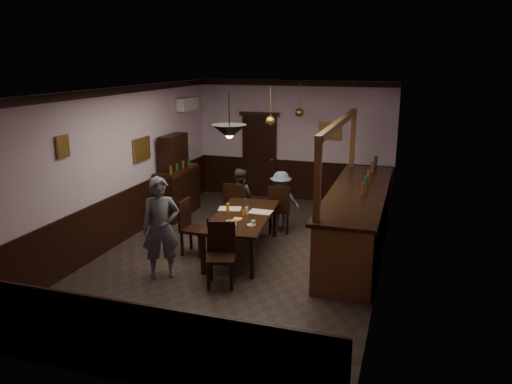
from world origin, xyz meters
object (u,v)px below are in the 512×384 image
at_px(chair_far_right, 279,207).
at_px(person_seated_right, 281,200).
at_px(sideboard, 176,184).
at_px(chair_near, 221,251).
at_px(chair_side, 191,225).
at_px(dining_table, 242,218).
at_px(coffee_cup, 253,222).
at_px(pendant_brass_mid, 270,121).
at_px(chair_far_left, 236,204).
at_px(pendant_iron, 229,132).
at_px(person_standing, 161,228).
at_px(bar_counter, 357,219).
at_px(pendant_brass_far, 299,113).
at_px(person_seated_left, 239,197).
at_px(soda_can, 244,213).

relative_size(chair_far_right, person_seated_right, 0.82).
bearing_deg(sideboard, chair_near, -53.07).
bearing_deg(chair_side, person_seated_right, -31.32).
bearing_deg(dining_table, coffee_cup, -52.98).
distance_m(chair_side, sideboard, 2.43).
height_order(chair_far_right, pendant_brass_mid, pendant_brass_mid).
xyz_separation_m(chair_far_left, pendant_iron, (0.65, -2.01, 1.83)).
relative_size(person_standing, person_seated_right, 1.36).
xyz_separation_m(bar_counter, pendant_brass_far, (-1.69, 2.38, 1.68)).
bearing_deg(person_standing, sideboard, 82.17).
height_order(chair_far_left, person_seated_right, person_seated_right).
relative_size(bar_counter, pendant_iron, 6.09).
height_order(coffee_cup, bar_counter, bar_counter).
xyz_separation_m(person_seated_left, coffee_cup, (0.96, -1.99, 0.17)).
height_order(chair_side, pendant_iron, pendant_iron).
xyz_separation_m(bar_counter, pendant_iron, (-1.92, -1.61, 1.77)).
distance_m(chair_far_left, bar_counter, 2.60).
height_order(person_standing, pendant_brass_mid, pendant_brass_mid).
relative_size(coffee_cup, soda_can, 0.67).
height_order(chair_side, soda_can, chair_side).
distance_m(chair_near, soda_can, 1.29).
distance_m(chair_side, bar_counter, 3.10).
relative_size(person_seated_right, pendant_brass_mid, 1.54).
bearing_deg(chair_far_right, pendant_brass_far, -102.51).
bearing_deg(person_seated_left, dining_table, 120.36).
xyz_separation_m(dining_table, coffee_cup, (0.37, -0.49, 0.11)).
bearing_deg(person_standing, coffee_cup, 3.18).
distance_m(person_standing, sideboard, 3.37).
height_order(chair_far_left, bar_counter, bar_counter).
bearing_deg(person_seated_left, chair_far_right, 176.94).
height_order(chair_near, pendant_brass_mid, pendant_brass_mid).
relative_size(soda_can, pendant_brass_far, 0.15).
bearing_deg(chair_far_right, sideboard, -24.27).
distance_m(chair_far_right, person_standing, 2.95).
bearing_deg(coffee_cup, chair_far_right, 85.45).
distance_m(person_seated_left, soda_can, 1.69).
relative_size(coffee_cup, pendant_brass_far, 0.10).
height_order(person_seated_right, coffee_cup, person_seated_right).
distance_m(person_seated_left, person_seated_right, 0.90).
xyz_separation_m(chair_far_right, soda_can, (-0.29, -1.36, 0.25)).
relative_size(person_standing, person_seated_left, 1.34).
height_order(dining_table, pendant_brass_far, pendant_brass_far).
xyz_separation_m(person_seated_right, pendant_brass_mid, (-0.21, -0.11, 1.68)).
bearing_deg(coffee_cup, chair_near, -112.81).
height_order(person_seated_right, sideboard, sideboard).
bearing_deg(soda_can, person_standing, -127.20).
relative_size(coffee_cup, sideboard, 0.04).
bearing_deg(pendant_iron, coffee_cup, 46.61).
relative_size(chair_near, pendant_iron, 1.41).
xyz_separation_m(chair_far_left, coffee_cup, (0.94, -1.70, 0.24)).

